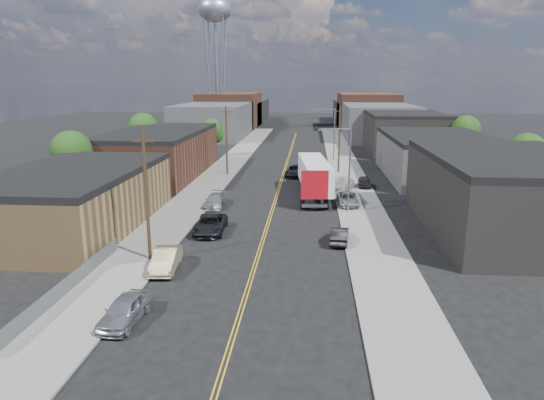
% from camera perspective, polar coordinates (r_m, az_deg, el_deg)
% --- Properties ---
extents(ground, '(260.00, 260.00, 0.00)m').
position_cam_1_polar(ground, '(85.57, 1.87, 4.76)').
color(ground, black).
rests_on(ground, ground).
extents(centerline, '(0.32, 120.00, 0.01)m').
position_cam_1_polar(centerline, '(70.82, 1.28, 2.86)').
color(centerline, gold).
rests_on(centerline, ground).
extents(sidewalk_left, '(5.00, 140.00, 0.15)m').
position_cam_1_polar(sidewalk_left, '(71.97, -6.30, 3.01)').
color(sidewalk_left, slate).
rests_on(sidewalk_left, ground).
extents(sidewalk_right, '(5.00, 140.00, 0.15)m').
position_cam_1_polar(sidewalk_right, '(70.90, 8.97, 2.76)').
color(sidewalk_right, slate).
rests_on(sidewalk_right, ground).
extents(warehouse_tan, '(12.00, 22.00, 5.60)m').
position_cam_1_polar(warehouse_tan, '(48.96, -22.25, 0.19)').
color(warehouse_tan, olive).
rests_on(warehouse_tan, ground).
extents(warehouse_brown, '(12.00, 26.00, 6.60)m').
position_cam_1_polar(warehouse_brown, '(72.58, -13.15, 5.40)').
color(warehouse_brown, '#502D20').
rests_on(warehouse_brown, ground).
extents(industrial_right_a, '(14.00, 22.00, 7.10)m').
position_cam_1_polar(industrial_right_a, '(48.92, 26.05, 0.70)').
color(industrial_right_a, black).
rests_on(industrial_right_a, ground).
extents(industrial_right_b, '(14.00, 24.00, 6.10)m').
position_cam_1_polar(industrial_right_b, '(73.41, 18.81, 4.92)').
color(industrial_right_b, '#39393B').
rests_on(industrial_right_b, ground).
extents(industrial_right_c, '(14.00, 22.00, 7.60)m').
position_cam_1_polar(industrial_right_c, '(98.55, 15.25, 7.71)').
color(industrial_right_c, black).
rests_on(industrial_right_c, ground).
extents(skyline_left_a, '(16.00, 30.00, 8.00)m').
position_cam_1_polar(skyline_left_a, '(122.17, -6.83, 9.28)').
color(skyline_left_a, '#39393B').
rests_on(skyline_left_a, ground).
extents(skyline_right_a, '(16.00, 30.00, 8.00)m').
position_cam_1_polar(skyline_right_a, '(120.84, 12.36, 9.01)').
color(skyline_right_a, '#39393B').
rests_on(skyline_right_a, ground).
extents(skyline_left_b, '(16.00, 26.00, 10.00)m').
position_cam_1_polar(skyline_left_b, '(146.64, -4.90, 10.46)').
color(skyline_left_b, '#502D20').
rests_on(skyline_left_b, ground).
extents(skyline_right_b, '(16.00, 26.00, 10.00)m').
position_cam_1_polar(skyline_right_b, '(145.54, 11.09, 10.23)').
color(skyline_right_b, '#502D20').
rests_on(skyline_right_b, ground).
extents(skyline_left_c, '(16.00, 40.00, 7.00)m').
position_cam_1_polar(skyline_left_c, '(166.45, -3.75, 10.36)').
color(skyline_left_c, black).
rests_on(skyline_left_c, ground).
extents(skyline_right_c, '(16.00, 40.00, 7.00)m').
position_cam_1_polar(skyline_right_c, '(165.48, 10.31, 10.15)').
color(skyline_right_c, black).
rests_on(skyline_right_c, ground).
extents(water_tower, '(9.00, 9.00, 36.90)m').
position_cam_1_polar(water_tower, '(137.98, -6.73, 20.88)').
color(water_tower, gray).
rests_on(water_tower, ground).
extents(streetlight_near, '(3.39, 0.25, 9.00)m').
position_cam_1_polar(streetlight_near, '(50.20, 8.66, 4.33)').
color(streetlight_near, gray).
rests_on(streetlight_near, ground).
extents(streetlight_far, '(3.39, 0.25, 9.00)m').
position_cam_1_polar(streetlight_far, '(84.88, 7.08, 8.21)').
color(streetlight_far, gray).
rests_on(streetlight_far, ground).
extents(utility_pole_left_near, '(1.60, 0.26, 10.00)m').
position_cam_1_polar(utility_pole_left_near, '(37.45, -14.56, 0.51)').
color(utility_pole_left_near, black).
rests_on(utility_pole_left_near, ground).
extents(utility_pole_left_far, '(1.60, 0.26, 10.00)m').
position_cam_1_polar(utility_pole_left_far, '(70.97, -5.37, 7.02)').
color(utility_pole_left_far, black).
rests_on(utility_pole_left_far, ground).
extents(utility_pole_right, '(1.60, 0.26, 10.00)m').
position_cam_1_polar(utility_pole_right, '(73.01, 7.93, 7.14)').
color(utility_pole_right, black).
rests_on(utility_pole_right, ground).
extents(chainlink_fence, '(0.05, 16.00, 1.22)m').
position_cam_1_polar(chainlink_fence, '(34.41, -22.92, -9.20)').
color(chainlink_fence, slate).
rests_on(chainlink_fence, ground).
extents(tree_left_near, '(4.85, 4.76, 7.91)m').
position_cam_1_polar(tree_left_near, '(61.73, -22.46, 5.05)').
color(tree_left_near, black).
rests_on(tree_left_near, ground).
extents(tree_left_mid, '(5.10, 5.04, 8.37)m').
position_cam_1_polar(tree_left_mid, '(84.57, -14.86, 7.94)').
color(tree_left_mid, black).
rests_on(tree_left_mid, ground).
extents(tree_left_far, '(4.35, 4.20, 6.97)m').
position_cam_1_polar(tree_left_far, '(88.70, -7.16, 7.95)').
color(tree_left_far, black).
rests_on(tree_left_far, ground).
extents(tree_right_near, '(4.60, 4.48, 7.44)m').
position_cam_1_polar(tree_right_near, '(66.34, 27.78, 4.78)').
color(tree_right_near, black).
rests_on(tree_right_near, ground).
extents(tree_right_far, '(4.85, 4.76, 7.91)m').
position_cam_1_polar(tree_right_far, '(88.72, 21.85, 7.48)').
color(tree_right_far, black).
rests_on(tree_right_far, ground).
extents(semi_truck, '(4.22, 17.05, 4.40)m').
position_cam_1_polar(semi_truck, '(59.28, 5.01, 3.11)').
color(semi_truck, silver).
rests_on(semi_truck, ground).
extents(car_left_a, '(2.15, 4.64, 1.54)m').
position_cam_1_polar(car_left_a, '(29.55, -16.94, -12.29)').
color(car_left_a, '#A2A4A7').
rests_on(car_left_a, ground).
extents(car_left_b, '(2.03, 4.87, 1.57)m').
position_cam_1_polar(car_left_b, '(36.50, -12.38, -6.86)').
color(car_left_b, '#989063').
rests_on(car_left_b, ground).
extents(car_left_c, '(2.80, 5.75, 1.58)m').
position_cam_1_polar(car_left_c, '(44.51, -7.28, -2.85)').
color(car_left_c, black).
rests_on(car_left_c, ground).
extents(car_left_d, '(2.07, 4.91, 1.41)m').
position_cam_1_polar(car_left_d, '(53.57, -6.74, -0.06)').
color(car_left_d, '#96989B').
rests_on(car_left_d, ground).
extents(car_right_oncoming, '(1.87, 4.30, 1.38)m').
position_cam_1_polar(car_right_oncoming, '(41.83, 7.95, -4.11)').
color(car_right_oncoming, black).
rests_on(car_right_oncoming, ground).
extents(car_right_lot_a, '(2.35, 4.91, 1.35)m').
position_cam_1_polar(car_right_lot_a, '(54.07, 8.92, 0.13)').
color(car_right_lot_a, '#9EA0A3').
rests_on(car_right_lot_a, sidewalk_right).
extents(car_right_lot_b, '(3.60, 4.79, 1.29)m').
position_cam_1_polar(car_right_lot_b, '(61.87, 8.39, 1.85)').
color(car_right_lot_b, silver).
rests_on(car_right_lot_b, sidewalk_right).
extents(car_right_lot_c, '(1.71, 3.95, 1.33)m').
position_cam_1_polar(car_right_lot_c, '(63.76, 10.81, 2.12)').
color(car_right_lot_c, black).
rests_on(car_right_lot_c, sidewalk_right).
extents(car_ahead_truck, '(3.29, 5.98, 1.59)m').
position_cam_1_polar(car_ahead_truck, '(70.49, 2.82, 3.44)').
color(car_ahead_truck, black).
rests_on(car_ahead_truck, ground).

